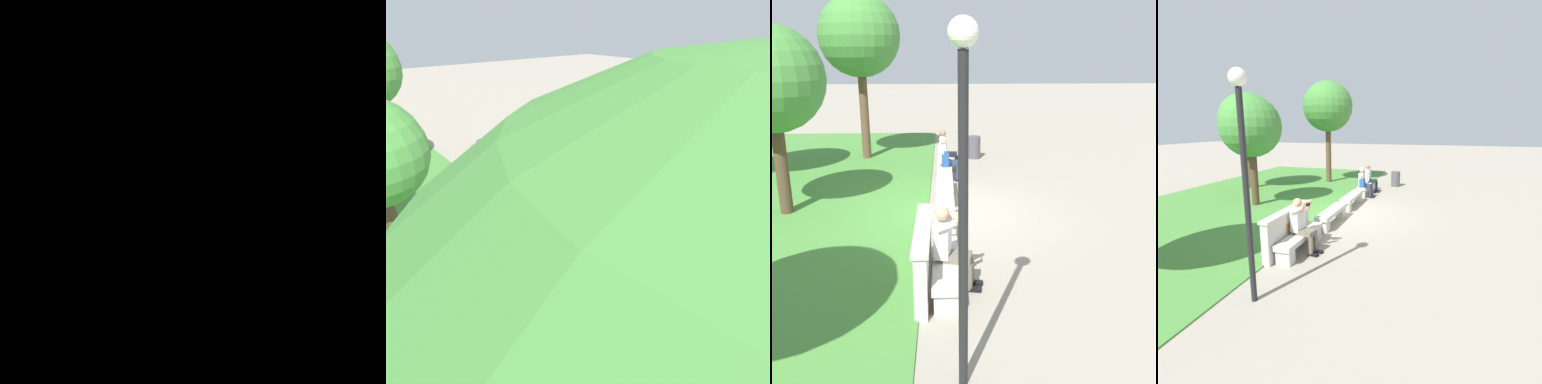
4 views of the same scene
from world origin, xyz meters
The scene contains 6 objects.
ground_plane centered at (0.00, 0.00, 0.00)m, with size 80.00×80.00×0.00m, color gray.
bench_main centered at (-3.27, 0.00, 0.30)m, with size 1.85×0.40×0.45m.
bench_near centered at (-1.09, 0.00, 0.30)m, with size 1.85×0.40×0.45m.
bench_mid centered at (1.09, 0.00, 0.30)m, with size 1.85×0.40×0.45m.
backrest_wall_with_plaque centered at (-3.27, 0.34, 0.52)m, with size 2.07×0.24×1.01m.
person_photographer centered at (-3.30, -0.08, 0.74)m, with size 0.52×0.77×1.32m.
Camera 1 is at (3.76, 5.11, 3.29)m, focal length 50.00 mm.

